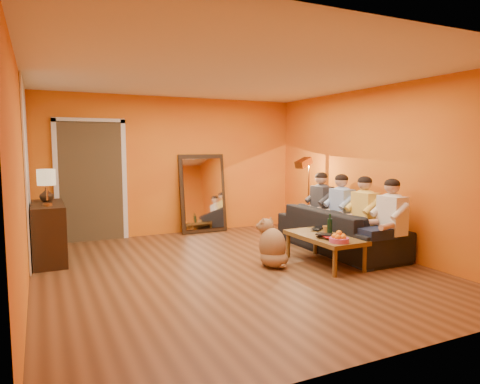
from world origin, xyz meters
name	(u,v)px	position (x,y,z in m)	size (l,w,h in m)	color
room_shell	(221,173)	(0.00, 0.37, 1.30)	(5.00, 5.50, 2.60)	brown
white_accent	(27,172)	(-2.48, 1.75, 1.30)	(0.02, 1.90, 2.58)	white
doorway_recess	(91,181)	(-1.50, 2.83, 1.05)	(1.06, 0.30, 2.10)	#3F2D19
door_jamb_left	(56,183)	(-2.07, 2.71, 1.05)	(0.08, 0.06, 2.20)	white
door_jamb_right	(124,181)	(-0.93, 2.71, 1.05)	(0.08, 0.06, 2.20)	white
door_header	(89,120)	(-1.50, 2.71, 2.12)	(1.22, 0.06, 0.08)	white
mirror_frame	(203,193)	(0.55, 2.63, 0.76)	(0.92, 0.06, 1.52)	black
mirror_glass	(203,194)	(0.55, 2.59, 0.76)	(0.78, 0.02, 1.36)	white
sideboard	(49,232)	(-2.24, 1.55, 0.42)	(0.44, 1.18, 0.85)	black
table_lamp	(47,188)	(-2.24, 1.25, 1.10)	(0.24, 0.24, 0.51)	beige
sofa	(339,230)	(2.00, 0.27, 0.34)	(0.91, 2.32, 0.68)	black
coffee_table	(324,250)	(1.29, -0.31, 0.21)	(0.62, 1.22, 0.42)	brown
floor_lamp	(309,199)	(2.10, 1.28, 0.72)	(0.30, 0.24, 1.44)	#AB6C32
dog	(272,242)	(0.58, -0.08, 0.34)	(0.37, 0.58, 0.69)	olive
person_far_left	(392,222)	(2.13, -0.73, 0.61)	(0.70, 0.44, 1.22)	white
person_mid_left	(365,216)	(2.13, -0.18, 0.61)	(0.70, 0.44, 1.22)	#F7CF52
person_mid_right	(342,212)	(2.13, 0.37, 0.61)	(0.70, 0.44, 1.22)	#90ADDE
person_far_right	(322,207)	(2.13, 0.92, 0.61)	(0.70, 0.44, 1.22)	#313035
fruit_bowl	(339,236)	(1.19, -0.76, 0.50)	(0.26, 0.26, 0.16)	#CD4877
wine_bottle	(330,225)	(1.34, -0.36, 0.58)	(0.07, 0.07, 0.31)	black
tumbler	(326,229)	(1.41, -0.19, 0.47)	(0.11, 0.11, 0.10)	#B27F3F
laptop	(320,229)	(1.47, 0.04, 0.43)	(0.33, 0.21, 0.03)	black
book_lower	(323,238)	(1.11, -0.51, 0.43)	(0.19, 0.26, 0.02)	black
book_mid	(323,236)	(1.12, -0.50, 0.45)	(0.18, 0.25, 0.02)	#AA1314
book_upper	(323,235)	(1.11, -0.52, 0.47)	(0.16, 0.21, 0.02)	black
vase	(46,195)	(-2.24, 1.80, 0.95)	(0.20, 0.20, 0.21)	black
flowers	(46,181)	(-2.24, 1.80, 1.17)	(0.17, 0.17, 0.39)	#AA1314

